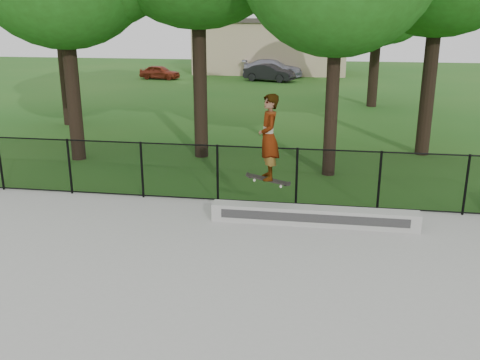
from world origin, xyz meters
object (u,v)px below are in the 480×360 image
Objects in this scene: grind_ledge at (314,216)px; car_c at (273,68)px; car_b at (269,73)px; skater_airborne at (269,138)px; car_a at (160,72)px.

car_c reaches higher than grind_ledge.
grind_ledge is at bearing -154.70° from car_b.
car_b is 1.59× the size of skater_airborne.
grind_ledge is 27.55m from car_b.
car_c is at bearing 97.59° from grind_ledge.
car_a is 0.71× the size of car_c.
car_b is 27.48m from skater_airborne.
car_b is 2.79m from car_c.
grind_ledge is at bearing -167.58° from car_c.
skater_airborne reaches higher than car_c.
car_b is at bearing -81.48° from car_a.
car_b is (8.19, -0.02, 0.09)m from car_a.
car_c is 2.01× the size of skater_airborne.
car_c is at bearing 95.59° from skater_airborne.
car_c is at bearing -62.55° from car_a.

